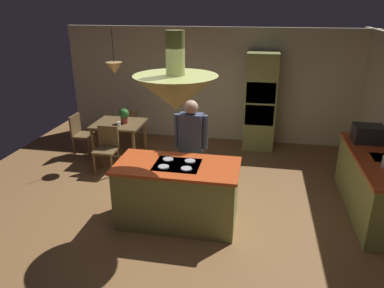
{
  "coord_description": "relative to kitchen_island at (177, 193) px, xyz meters",
  "views": [
    {
      "loc": [
        1.06,
        -4.68,
        3.02
      ],
      "look_at": [
        0.1,
        0.4,
        1.0
      ],
      "focal_mm": 33.81,
      "sensor_mm": 36.0,
      "label": 1
    }
  ],
  "objects": [
    {
      "name": "potted_plant_on_table",
      "position": [
        -1.57,
        2.1,
        0.47
      ],
      "size": [
        0.2,
        0.2,
        0.3
      ],
      "color": "#99382D",
      "rests_on": "dining_table"
    },
    {
      "name": "kitchen_island",
      "position": [
        0.0,
        0.0,
        0.0
      ],
      "size": [
        1.75,
        0.89,
        0.93
      ],
      "color": "#8C934C",
      "rests_on": "ground"
    },
    {
      "name": "dining_table",
      "position": [
        -1.7,
        2.1,
        0.19
      ],
      "size": [
        0.98,
        0.85,
        0.76
      ],
      "color": "brown",
      "rests_on": "ground"
    },
    {
      "name": "cup_on_table",
      "position": [
        -1.61,
        1.89,
        0.34
      ],
      "size": [
        0.07,
        0.07,
        0.09
      ],
      "primitive_type": "cylinder",
      "color": "white",
      "rests_on": "dining_table"
    },
    {
      "name": "person_at_island",
      "position": [
        0.06,
        0.71,
        0.49
      ],
      "size": [
        0.53,
        0.22,
        1.66
      ],
      "color": "tan",
      "rests_on": "ground"
    },
    {
      "name": "chair_at_corner",
      "position": [
        -2.57,
        2.1,
        0.04
      ],
      "size": [
        0.4,
        0.4,
        0.87
      ],
      "rotation": [
        0.0,
        0.0,
        1.57
      ],
      "color": "brown",
      "rests_on": "ground"
    },
    {
      "name": "microwave_on_counter",
      "position": [
        2.84,
        1.44,
        0.59
      ],
      "size": [
        0.46,
        0.36,
        0.28
      ],
      "primitive_type": "cube",
      "color": "#232326",
      "rests_on": "counter_run_right"
    },
    {
      "name": "chair_facing_island",
      "position": [
        -1.7,
        1.46,
        0.04
      ],
      "size": [
        0.4,
        0.4,
        0.87
      ],
      "color": "brown",
      "rests_on": "ground"
    },
    {
      "name": "range_hood",
      "position": [
        0.0,
        0.0,
        1.51
      ],
      "size": [
        1.1,
        1.1,
        1.0
      ],
      "color": "#8C934C"
    },
    {
      "name": "chair_by_back_wall",
      "position": [
        -1.7,
        2.74,
        0.04
      ],
      "size": [
        0.4,
        0.4,
        0.87
      ],
      "rotation": [
        0.0,
        0.0,
        3.14
      ],
      "color": "brown",
      "rests_on": "ground"
    },
    {
      "name": "ground",
      "position": [
        0.0,
        0.2,
        -0.46
      ],
      "size": [
        8.16,
        8.16,
        0.0
      ],
      "primitive_type": "plane",
      "color": "olive"
    },
    {
      "name": "counter_run_right",
      "position": [
        2.84,
        0.8,
        0.01
      ],
      "size": [
        0.73,
        2.17,
        0.91
      ],
      "color": "#8C934C",
      "rests_on": "ground"
    },
    {
      "name": "wall_back",
      "position": [
        0.0,
        3.65,
        0.81
      ],
      "size": [
        6.8,
        0.1,
        2.55
      ],
      "primitive_type": "cube",
      "color": "beige",
      "rests_on": "ground"
    },
    {
      "name": "pendant_light_over_table",
      "position": [
        -1.7,
        2.1,
        1.4
      ],
      "size": [
        0.32,
        0.32,
        0.82
      ],
      "color": "#E0B266"
    },
    {
      "name": "oven_tower",
      "position": [
        1.1,
        3.24,
        0.58
      ],
      "size": [
        0.66,
        0.62,
        2.09
      ],
      "color": "#8C934C",
      "rests_on": "ground"
    }
  ]
}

